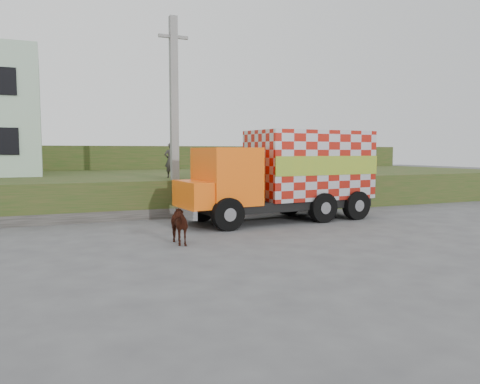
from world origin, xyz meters
name	(u,v)px	position (x,y,z in m)	size (l,w,h in m)	color
ground	(241,232)	(0.00, 0.00, 0.00)	(120.00, 120.00, 0.00)	#474749
embankment	(167,188)	(0.00, 10.00, 0.75)	(40.00, 12.00, 1.50)	#244617
embankment_far	(129,167)	(0.00, 22.00, 1.50)	(40.00, 12.00, 3.00)	#244617
retaining_strip	(153,214)	(-2.00, 4.20, 0.20)	(16.00, 0.50, 0.40)	#595651
utility_pole	(174,116)	(-1.00, 4.60, 4.08)	(1.20, 0.30, 8.00)	gray
cargo_truck	(287,174)	(2.72, 1.90, 1.78)	(7.91, 3.24, 3.45)	black
cow	(176,225)	(-2.49, -1.06, 0.56)	(0.61, 1.33, 1.12)	black
pedestrian	(171,160)	(-0.79, 6.08, 2.27)	(0.56, 0.37, 1.54)	#2B2927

